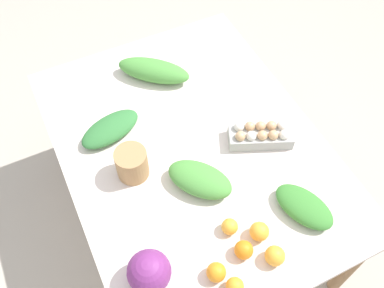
# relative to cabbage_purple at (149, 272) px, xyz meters

# --- Properties ---
(ground_plane) EXTENTS (8.00, 8.00, 0.00)m
(ground_plane) POSITION_rel_cabbage_purple_xyz_m (-0.45, 0.38, -0.78)
(ground_plane) COLOR #B2A899
(dining_table) EXTENTS (1.47, 1.09, 0.70)m
(dining_table) POSITION_rel_cabbage_purple_xyz_m (-0.45, 0.38, -0.15)
(dining_table) COLOR silver
(dining_table) RESTS_ON ground_plane
(cabbage_purple) EXTENTS (0.16, 0.16, 0.16)m
(cabbage_purple) POSITION_rel_cabbage_purple_xyz_m (0.00, 0.00, 0.00)
(cabbage_purple) COLOR #7A2D75
(cabbage_purple) RESTS_ON dining_table
(egg_carton) EXTENTS (0.21, 0.30, 0.09)m
(egg_carton) POSITION_rel_cabbage_purple_xyz_m (-0.35, 0.67, -0.04)
(egg_carton) COLOR #A8A8A3
(egg_carton) RESTS_ON dining_table
(paper_bag) EXTENTS (0.13, 0.13, 0.14)m
(paper_bag) POSITION_rel_cabbage_purple_xyz_m (-0.44, 0.11, -0.01)
(paper_bag) COLOR #A87F51
(paper_bag) RESTS_ON dining_table
(greens_bunch_beet_tops) EXTENTS (0.31, 0.29, 0.09)m
(greens_bunch_beet_tops) POSITION_rel_cabbage_purple_xyz_m (-0.27, 0.33, -0.03)
(greens_bunch_beet_tops) COLOR #4C933D
(greens_bunch_beet_tops) RESTS_ON dining_table
(greens_bunch_kale) EXTENTS (0.33, 0.35, 0.10)m
(greens_bunch_kale) POSITION_rel_cabbage_purple_xyz_m (-0.90, 0.40, -0.03)
(greens_bunch_kale) COLOR #4C933D
(greens_bunch_kale) RESTS_ON dining_table
(greens_bunch_chard) EXTENTS (0.21, 0.31, 0.07)m
(greens_bunch_chard) POSITION_rel_cabbage_purple_xyz_m (-0.68, 0.09, -0.05)
(greens_bunch_chard) COLOR #337538
(greens_bunch_chard) RESTS_ON dining_table
(greens_bunch_scallion) EXTENTS (0.28, 0.22, 0.07)m
(greens_bunch_scallion) POSITION_rel_cabbage_purple_xyz_m (0.01, 0.64, -0.04)
(greens_bunch_scallion) COLOR #3D8433
(greens_bunch_scallion) RESTS_ON dining_table
(orange_0) EXTENTS (0.07, 0.07, 0.07)m
(orange_0) POSITION_rel_cabbage_purple_xyz_m (0.13, 0.44, -0.04)
(orange_0) COLOR #F9A833
(orange_0) RESTS_ON dining_table
(orange_1) EXTENTS (0.07, 0.07, 0.07)m
(orange_1) POSITION_rel_cabbage_purple_xyz_m (0.06, 0.34, -0.04)
(orange_1) COLOR orange
(orange_1) RESTS_ON dining_table
(orange_2) EXTENTS (0.06, 0.06, 0.06)m
(orange_2) POSITION_rel_cabbage_purple_xyz_m (0.16, 0.25, -0.05)
(orange_2) COLOR orange
(orange_2) RESTS_ON dining_table
(orange_3) EXTENTS (0.07, 0.07, 0.07)m
(orange_3) POSITION_rel_cabbage_purple_xyz_m (0.09, 0.22, -0.04)
(orange_3) COLOR orange
(orange_3) RESTS_ON dining_table
(orange_4) EXTENTS (0.06, 0.06, 0.06)m
(orange_4) POSITION_rel_cabbage_purple_xyz_m (-0.04, 0.34, -0.05)
(orange_4) COLOR #F9A833
(orange_4) RESTS_ON dining_table
(orange_5) EXTENTS (0.07, 0.07, 0.07)m
(orange_5) POSITION_rel_cabbage_purple_xyz_m (0.03, 0.43, -0.04)
(orange_5) COLOR #F9A833
(orange_5) RESTS_ON dining_table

